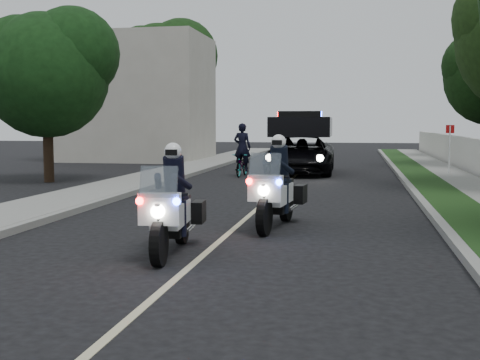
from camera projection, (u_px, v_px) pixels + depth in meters
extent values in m
plane|color=black|center=(168.00, 286.00, 8.06)|extent=(120.00, 120.00, 0.00)
cube|color=gray|center=(418.00, 197.00, 17.08)|extent=(0.20, 60.00, 0.15)
cube|color=#193814|center=(444.00, 198.00, 16.95)|extent=(1.20, 60.00, 0.16)
cube|color=gray|center=(137.00, 191.00, 18.59)|extent=(0.20, 60.00, 0.15)
cube|color=gray|center=(102.00, 190.00, 18.79)|extent=(2.00, 60.00, 0.16)
cube|color=#A8A396|center=(135.00, 99.00, 35.02)|extent=(8.00, 6.00, 7.00)
cube|color=#BFB78C|center=(271.00, 196.00, 17.84)|extent=(0.12, 50.00, 0.01)
imported|color=black|center=(301.00, 173.00, 25.98)|extent=(2.76, 5.77, 2.78)
imported|color=black|center=(242.00, 176.00, 24.65)|extent=(0.68, 1.74, 0.90)
imported|color=black|center=(242.00, 176.00, 24.65)|extent=(0.74, 0.54, 1.92)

